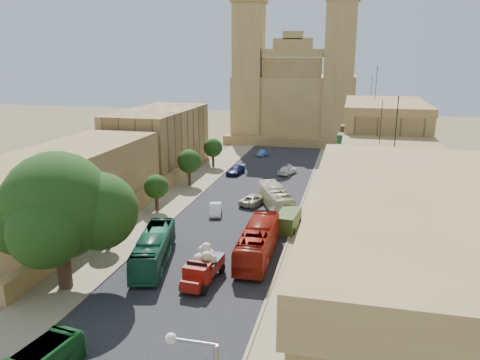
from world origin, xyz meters
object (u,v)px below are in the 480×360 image
at_px(street_tree_a, 107,222).
at_px(bus_green_north, 154,248).
at_px(car_white_a, 215,209).
at_px(car_blue_a, 151,252).
at_px(car_blue_b, 263,153).
at_px(car_dkblue, 236,170).
at_px(red_truck, 203,267).
at_px(bus_cream_east, 276,198).
at_px(car_white_b, 287,170).
at_px(car_cream, 253,199).
at_px(bus_red_east, 258,242).
at_px(street_tree_c, 189,161).
at_px(ficus_tree, 59,210).
at_px(church, 295,97).
at_px(pedestrian_c, 317,256).
at_px(street_tree_b, 156,187).
at_px(olive_pickup, 288,221).
at_px(street_tree_d, 213,148).
at_px(pedestrian_a, 316,254).

xyz_separation_m(street_tree_a, bus_green_north, (5.78, -2.10, -1.37)).
bearing_deg(car_white_a, car_blue_a, -114.09).
bearing_deg(car_blue_b, car_white_a, -75.90).
distance_m(bus_green_north, car_dkblue, 33.96).
distance_m(red_truck, bus_cream_east, 20.99).
height_order(bus_green_north, car_white_b, bus_green_north).
relative_size(car_cream, car_dkblue, 1.04).
distance_m(street_tree_a, car_white_a, 14.50).
distance_m(bus_red_east, car_blue_b, 45.97).
relative_size(street_tree_c, bus_red_east, 0.47).
distance_m(ficus_tree, bus_red_east, 17.79).
height_order(church, pedestrian_c, church).
height_order(car_blue_b, pedestrian_c, pedestrian_c).
relative_size(car_white_b, pedestrian_c, 2.79).
bearing_deg(street_tree_b, car_blue_a, -68.85).
xyz_separation_m(car_white_a, car_white_b, (5.70, 21.40, 0.07)).
xyz_separation_m(ficus_tree, red_truck, (10.66, 3.43, -5.30)).
distance_m(olive_pickup, car_blue_a, 15.65).
distance_m(bus_cream_east, car_blue_a, 19.67).
distance_m(street_tree_a, bus_cream_east, 21.50).
bearing_deg(street_tree_d, street_tree_b, -90.00).
xyz_separation_m(car_white_b, pedestrian_a, (7.16, -32.34, 0.17)).
height_order(car_white_b, pedestrian_c, pedestrian_c).
bearing_deg(street_tree_a, bus_cream_east, 49.25).
bearing_deg(car_white_b, street_tree_c, 54.72).
distance_m(church, car_white_b, 34.22).
xyz_separation_m(street_tree_b, street_tree_d, (0.00, 24.00, 0.25)).
relative_size(olive_pickup, car_blue_b, 1.48).
bearing_deg(street_tree_c, car_dkblue, 57.48).
height_order(bus_red_east, bus_cream_east, bus_red_east).
relative_size(car_cream, car_blue_b, 1.45).
xyz_separation_m(ficus_tree, pedestrian_c, (19.68, 9.32, -5.96)).
relative_size(car_dkblue, car_blue_b, 1.39).
distance_m(street_tree_a, pedestrian_c, 20.43).
distance_m(street_tree_c, street_tree_d, 12.00).
distance_m(car_blue_a, pedestrian_a, 15.32).
bearing_deg(bus_cream_east, olive_pickup, 86.99).
bearing_deg(olive_pickup, red_truck, -110.49).
bearing_deg(pedestrian_a, car_cream, -60.58).
bearing_deg(bus_cream_east, bus_green_north, 42.61).
relative_size(street_tree_a, street_tree_d, 0.86).
bearing_deg(red_truck, car_dkblue, 99.76).
distance_m(street_tree_a, car_blue_a, 5.72).
relative_size(ficus_tree, street_tree_c, 2.14).
bearing_deg(street_tree_a, car_blue_b, 82.02).
distance_m(street_tree_b, bus_red_east, 18.19).
bearing_deg(car_cream, street_tree_b, 39.29).
height_order(street_tree_c, bus_green_north, street_tree_c).
bearing_deg(car_blue_b, pedestrian_c, -60.43).
bearing_deg(bus_cream_east, street_tree_c, -52.23).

